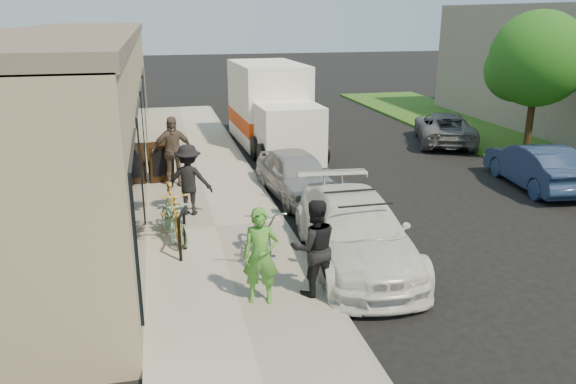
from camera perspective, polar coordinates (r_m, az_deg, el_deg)
ground at (r=10.24m, az=5.85°, el=-9.26°), size 120.00×120.00×0.00m
sidewalk at (r=12.51m, az=-7.38°, el=-3.80°), size 3.00×34.00×0.15m
curb at (r=12.74m, az=-0.43°, el=-3.28°), size 0.12×34.00×0.13m
storefront at (r=16.92m, az=-20.64°, el=8.07°), size 3.60×20.00×4.22m
bike_rack at (r=10.96m, az=-10.72°, el=-3.79°), size 0.18×0.60×0.86m
sandwich_board at (r=15.88m, az=-12.78°, el=2.93°), size 0.76×0.76×1.07m
sedan_white at (r=10.82m, az=6.82°, el=-3.96°), size 2.27×4.69×1.36m
sedan_silver at (r=14.63m, az=0.90°, el=1.79°), size 1.77×3.74×1.24m
moving_truck at (r=20.28m, az=-1.67°, el=8.26°), size 2.44×6.05×2.94m
far_car_blue at (r=16.94m, az=23.89°, el=2.47°), size 1.76×3.88×1.24m
far_car_gray at (r=21.70m, az=15.59°, el=6.29°), size 3.27×4.56×1.15m
median_tree at (r=20.11m, az=23.90°, el=11.92°), size 3.05×3.05×4.67m
tandem_bike at (r=10.58m, az=-2.65°, el=-4.03°), size 0.88×2.19×1.13m
woman_rider at (r=8.99m, az=-2.79°, el=-6.50°), size 0.65×0.50×1.59m
man_standing at (r=9.22m, az=2.67°, el=-5.66°), size 0.82×0.64×1.65m
cruiser_bike_a at (r=11.74m, az=-11.54°, el=-2.74°), size 0.87×1.56×0.90m
cruiser_bike_b at (r=12.06m, az=-11.50°, el=-2.39°), size 0.65×1.59×0.82m
cruiser_bike_c at (r=11.83m, az=-11.59°, el=-2.04°), size 0.74×1.90×1.11m
bystander_a at (r=13.09m, az=-10.04°, el=1.23°), size 1.19×0.88×1.65m
bystander_b at (r=15.39m, az=-11.67°, el=4.08°), size 1.17×0.62×1.90m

